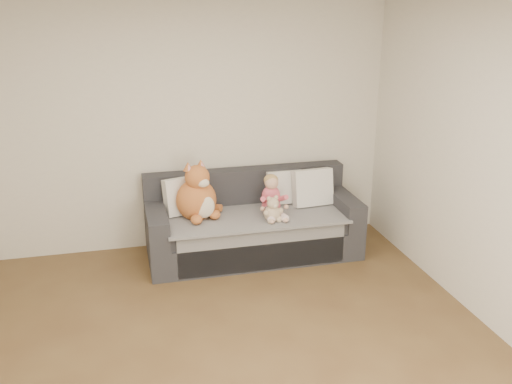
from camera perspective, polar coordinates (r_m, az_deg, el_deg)
room_shell at (r=4.09m, az=-4.27°, el=0.13°), size 5.00×5.00×5.00m
sofa at (r=6.07m, az=-0.43°, el=-3.36°), size 2.20×0.94×0.85m
cushion_left at (r=5.95m, az=-7.20°, el=-0.37°), size 0.45×0.30×0.40m
cushion_right_back at (r=6.21m, az=2.86°, el=0.50°), size 0.39×0.18×0.37m
cushion_right_front at (r=6.16m, az=5.68°, el=0.46°), size 0.45×0.23×0.41m
toddler at (r=5.88m, az=1.60°, el=-0.59°), size 0.30×0.43×0.43m
plush_cat at (r=5.79m, az=-5.88°, el=-0.44°), size 0.50×0.51×0.63m
teddy_bear at (r=5.71m, az=1.69°, el=-1.91°), size 0.21×0.17×0.27m
plush_cow at (r=5.85m, az=1.45°, el=-1.87°), size 0.13×0.19×0.16m
sippy_cup at (r=5.81m, az=1.49°, el=-2.04°), size 0.11×0.08×0.12m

